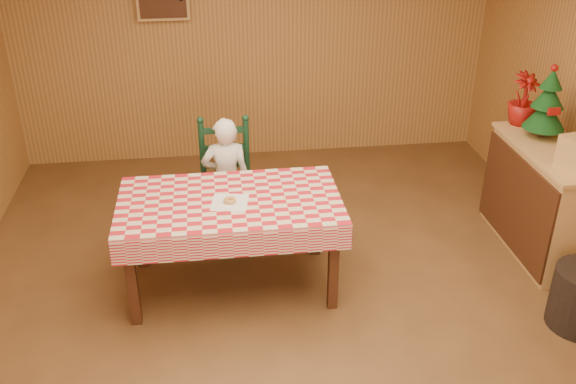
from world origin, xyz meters
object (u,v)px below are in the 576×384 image
Objects in this scene: dining_table at (230,209)px; christmas_tree at (547,105)px; seated_child at (226,180)px; shelf_unit at (544,200)px; ladder_chair at (226,183)px.

christmas_tree is at bearing 10.10° from dining_table.
seated_child is 2.72m from christmas_tree.
christmas_tree is at bearing 88.02° from shelf_unit.
shelf_unit is at bearing -12.24° from ladder_chair.
dining_table is 0.81m from ladder_chair.
shelf_unit is (2.62, 0.22, -0.22)m from dining_table.
ladder_chair is 0.96× the size of seated_child.
christmas_tree is at bearing 174.32° from seated_child.
dining_table is 2.67× the size of christmas_tree.
ladder_chair is at bearing 90.00° from dining_table.
ladder_chair is at bearing -90.00° from seated_child.
seated_child reaches higher than shelf_unit.
christmas_tree reaches higher than dining_table.
ladder_chair reaches higher than shelf_unit.
ladder_chair is (-0.00, 0.79, -0.18)m from dining_table.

